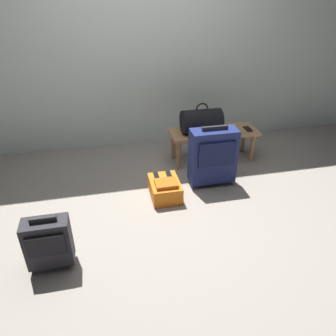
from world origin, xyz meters
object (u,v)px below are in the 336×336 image
Objects in this scene: bench at (213,135)px; duffel_bag_black at (201,121)px; suitcase_upright_navy at (213,156)px; suitcase_small_charcoal at (48,242)px; backpack_orange at (165,188)px; cell_phone at (248,129)px.

duffel_bag_black reaches higher than bench.
duffel_bag_black is at bearing 180.00° from bench.
suitcase_upright_navy is 1.41× the size of suitcase_small_charcoal.
suitcase_upright_navy is (-0.18, -0.51, 0.02)m from bench.
backpack_orange is at bearing -138.01° from bench.
bench is 0.40m from cell_phone.
bench reaches higher than backpack_orange.
cell_phone is 1.27m from backpack_orange.
cell_phone is 0.22× the size of suitcase_upright_navy.
bench is at bearing 0.00° from duffel_bag_black.
backpack_orange is at bearing -166.94° from suitcase_upright_navy.
duffel_bag_black is (-0.15, 0.00, 0.19)m from bench.
suitcase_small_charcoal is at bearing -151.23° from suitcase_upright_navy.
suitcase_small_charcoal reaches higher than backpack_orange.
duffel_bag_black reaches higher than backpack_orange.
cell_phone is 0.38× the size of backpack_orange.
bench is 2.17× the size of suitcase_small_charcoal.
duffel_bag_black reaches higher than suitcase_small_charcoal.
cell_phone is at bearing 38.77° from suitcase_upright_navy.
cell_phone is at bearing 28.11° from backpack_orange.
backpack_orange is (0.99, 0.71, -0.15)m from suitcase_small_charcoal.
suitcase_upright_navy is (-0.03, -0.51, -0.17)m from duffel_bag_black.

